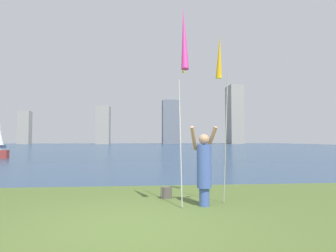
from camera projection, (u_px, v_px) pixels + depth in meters
The scene contains 10 objects.
ground at pixel (138, 148), 55.86m from camera, with size 120.00×138.00×0.12m.
person at pixel (204, 166), 6.74m from camera, with size 0.66×0.49×1.81m.
kite_flag_left at pixel (184, 42), 6.32m from camera, with size 0.16×1.03×4.37m.
kite_flag_right at pixel (220, 61), 7.43m from camera, with size 0.16×0.86×4.11m.
bag at pixel (166, 193), 7.59m from camera, with size 0.28×0.15×0.28m.
sailboat_0 at pixel (0, 139), 56.71m from camera, with size 2.65×2.32×4.45m.
skyline_tower_0 at pixel (25, 128), 99.72m from camera, with size 3.80×3.30×11.12m.
skyline_tower_1 at pixel (103, 125), 99.86m from camera, with size 4.33×6.47×12.71m.
skyline_tower_2 at pixel (171, 122), 104.36m from camera, with size 5.96×5.12×15.27m.
skyline_tower_3 at pixel (235, 115), 108.04m from camera, with size 4.71×7.58×21.11m.
Camera 1 is at (0.21, -5.32, 1.50)m, focal length 31.78 mm.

